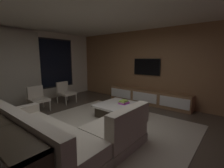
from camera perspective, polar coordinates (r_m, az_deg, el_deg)
name	(u,v)px	position (r m, az deg, el deg)	size (l,w,h in m)	color
floor	(95,131)	(3.86, -5.99, -16.49)	(9.20, 9.20, 0.00)	#473D33
back_wall_with_window	(22,67)	(6.55, -29.61, 5.25)	(6.60, 0.30, 2.70)	beige
media_wall	(154,67)	(6.03, 15.00, 5.95)	(0.12, 7.80, 2.70)	#8E6642
ceiling	(93,8)	(3.62, -6.81, 25.72)	(8.20, 8.20, 0.00)	beige
area_rug	(108,127)	(4.02, -1.29, -15.20)	(3.20, 3.80, 0.01)	#ADA391
sectional_couch	(64,136)	(3.12, -17.05, -17.47)	(1.98, 2.50, 0.82)	#A49C8C
coffee_table	(119,110)	(4.65, 2.59, -9.33)	(1.16, 1.16, 0.36)	#3A3024
book_stack_on_coffee_table	(124,102)	(4.66, 4.22, -6.55)	(0.29, 0.23, 0.09)	#BC34B9
accent_chair_near_window	(65,91)	(6.24, -16.58, -2.50)	(0.58, 0.60, 0.78)	#B2ADA0
accent_chair_by_curtain	(37,97)	(5.62, -25.30, -4.32)	(0.57, 0.59, 0.78)	#B2ADA0
media_console	(148,97)	(5.95, 12.94, -4.70)	(0.46, 3.10, 0.52)	#8E6642
mounted_tv	(147,67)	(6.04, 12.40, 6.06)	(0.05, 1.04, 0.60)	black
console_table_behind_couch	(1,149)	(2.85, -35.04, -18.71)	(0.40, 2.10, 0.74)	#3A3024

